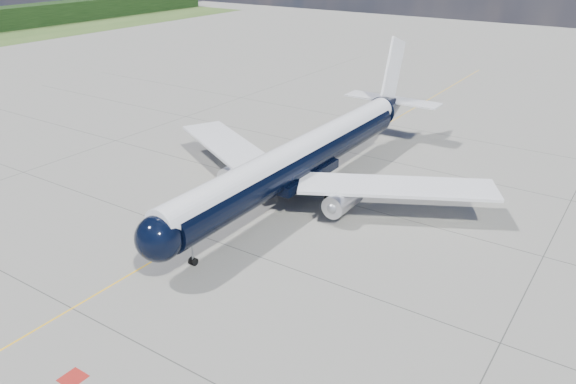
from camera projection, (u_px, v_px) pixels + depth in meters
The scene contains 4 objects.
ground at pixel (304, 173), 71.93m from camera, with size 320.00×320.00×0.00m, color gray.
taxiway_centerline at pixel (282, 186), 68.14m from camera, with size 0.16×160.00×0.01m, color #FFB90D.
red_marking at pixel (73, 378), 38.20m from camera, with size 1.60×1.60×0.01m, color maroon.
main_airliner at pixel (305, 156), 64.18m from camera, with size 43.39×52.66×15.25m.
Camera 1 is at (35.50, -26.40, 27.26)m, focal length 35.00 mm.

